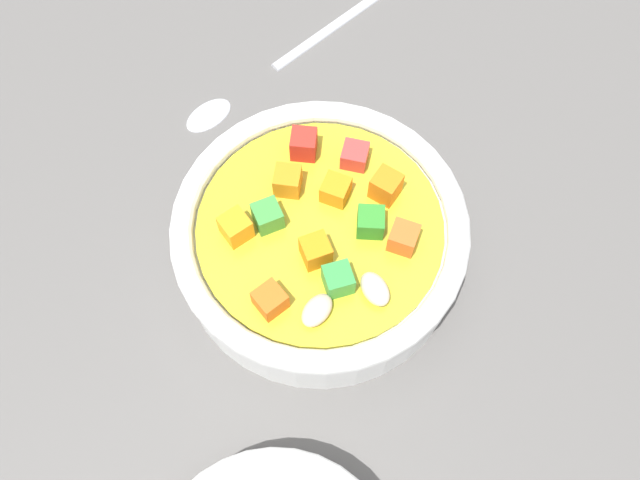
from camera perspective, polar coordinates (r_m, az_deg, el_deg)
ground_plane at (r=47.90cm, az=0.00°, el=-1.74°), size 140.00×140.00×2.00cm
soup_bowl_main at (r=44.36cm, az=0.02°, el=0.23°), size 19.17×19.17×6.44cm
spoon at (r=55.44cm, az=-3.65°, el=14.71°), size 22.56×3.86×0.91cm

